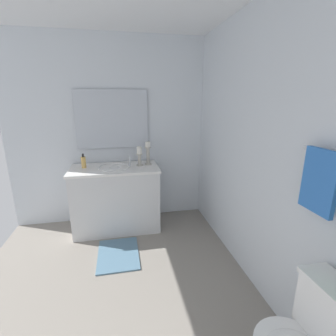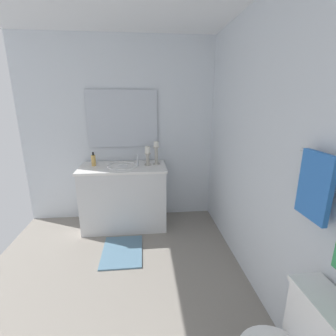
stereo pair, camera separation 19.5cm
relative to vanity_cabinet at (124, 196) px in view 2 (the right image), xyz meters
The scene contains 11 objects.
floor 1.32m from the vanity_cabinet, ahead, with size 3.15×2.59×0.02m, color gray.
wall_back 1.94m from the vanity_cabinet, 44.97° to the left, with size 3.15×0.04×2.45m, color silver.
wall_left 0.87m from the vanity_cabinet, behind, with size 0.04×2.59×2.45m, color silver.
vanity_cabinet is the anchor object (origin of this frame).
sink_basin 0.38m from the vanity_cabinet, 90.00° to the left, with size 0.40×0.40×0.24m.
mirror 1.03m from the vanity_cabinet, behind, with size 0.02×0.93×0.75m, color silver.
candle_holder_tall 0.72m from the vanity_cabinet, 97.70° to the left, with size 0.09×0.09×0.30m.
candle_holder_short 0.63m from the vanity_cabinet, 94.97° to the left, with size 0.09×0.09×0.25m.
soap_bottle 0.62m from the vanity_cabinet, 98.77° to the right, with size 0.06×0.06×0.18m.
towel_near_vanity 2.37m from the vanity_cabinet, 31.61° to the left, with size 0.23×0.03×0.37m, color blue.
bath_mat 0.75m from the vanity_cabinet, ahead, with size 0.60×0.44×0.02m, color slate.
Camera 2 is at (1.77, 0.32, 1.65)m, focal length 25.82 mm.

